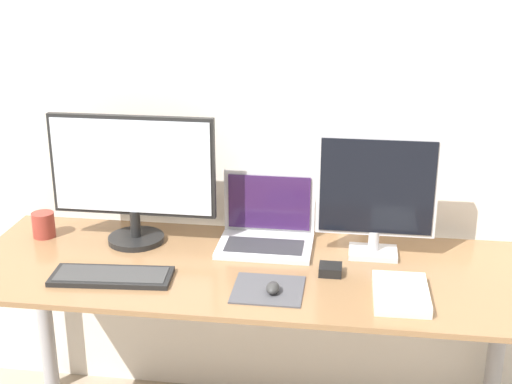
# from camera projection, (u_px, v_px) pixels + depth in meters

# --- Properties ---
(wall_back) EXTENTS (7.00, 0.05, 2.50)m
(wall_back) POSITION_uv_depth(u_px,v_px,m) (266.00, 89.00, 2.53)
(wall_back) COLOR silver
(wall_back) RESTS_ON ground_plane
(desk) EXTENTS (1.87, 0.67, 0.74)m
(desk) POSITION_uv_depth(u_px,v_px,m) (250.00, 303.00, 2.38)
(desk) COLOR olive
(desk) RESTS_ON ground_plane
(monitor_left) EXTENTS (0.58, 0.20, 0.46)m
(monitor_left) POSITION_uv_depth(u_px,v_px,m) (133.00, 175.00, 2.45)
(monitor_left) COLOR black
(monitor_left) RESTS_ON desk
(monitor_right) EXTENTS (0.40, 0.11, 0.42)m
(monitor_right) POSITION_uv_depth(u_px,v_px,m) (376.00, 193.00, 2.35)
(monitor_right) COLOR silver
(monitor_right) RESTS_ON desk
(laptop) EXTENTS (0.33, 0.24, 0.24)m
(laptop) POSITION_uv_depth(u_px,v_px,m) (267.00, 228.00, 2.49)
(laptop) COLOR silver
(laptop) RESTS_ON desk
(keyboard) EXTENTS (0.39, 0.17, 0.02)m
(keyboard) POSITION_uv_depth(u_px,v_px,m) (112.00, 276.00, 2.25)
(keyboard) COLOR black
(keyboard) RESTS_ON desk
(mousepad) EXTENTS (0.22, 0.20, 0.00)m
(mousepad) POSITION_uv_depth(u_px,v_px,m) (268.00, 289.00, 2.18)
(mousepad) COLOR #47474C
(mousepad) RESTS_ON desk
(mouse) EXTENTS (0.04, 0.06, 0.03)m
(mouse) POSITION_uv_depth(u_px,v_px,m) (273.00, 288.00, 2.15)
(mouse) COLOR #333333
(mouse) RESTS_ON mousepad
(book) EXTENTS (0.17, 0.24, 0.03)m
(book) POSITION_uv_depth(u_px,v_px,m) (401.00, 294.00, 2.12)
(book) COLOR silver
(book) RESTS_ON desk
(mug) EXTENTS (0.08, 0.08, 0.09)m
(mug) POSITION_uv_depth(u_px,v_px,m) (44.00, 225.00, 2.56)
(mug) COLOR #99382D
(mug) RESTS_ON desk
(power_brick) EXTENTS (0.07, 0.07, 0.03)m
(power_brick) POSITION_uv_depth(u_px,v_px,m) (330.00, 270.00, 2.28)
(power_brick) COLOR black
(power_brick) RESTS_ON desk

